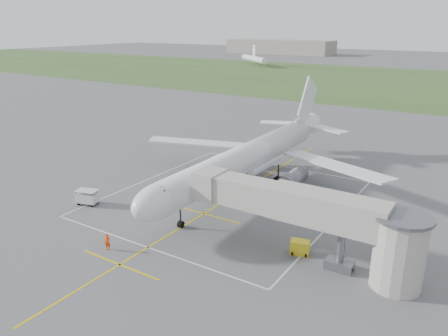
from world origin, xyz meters
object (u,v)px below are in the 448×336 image
Objects in this scene: airliner at (248,157)px; ramp_worker_wing at (187,173)px; ramp_worker_nose at (107,242)px; gpu_unit at (300,247)px; baggage_cart at (87,197)px; jet_bridge at (319,218)px.

airliner is 29.55× the size of ramp_worker_wing.
ramp_worker_nose is at bearing 135.29° from ramp_worker_wing.
gpu_unit is 0.71× the size of baggage_cart.
jet_bridge is 28.62m from ramp_worker_wing.
gpu_unit is at bearing 7.05° from ramp_worker_nose.
airliner reaches higher than gpu_unit.
jet_bridge is 30.18m from baggage_cart.
airliner reaches higher than ramp_worker_wing.
airliner is at bearing 118.87° from gpu_unit.
airliner is 21.47× the size of gpu_unit.
airliner is 21.22m from jet_bridge.
jet_bridge is (15.72, -14.25, 0.35)m from airliner.
gpu_unit is 19.46m from ramp_worker_nose.
baggage_cart is at bearing 124.52° from ramp_worker_nose.
baggage_cart is 1.93× the size of ramp_worker_wing.
airliner is at bearing 59.18° from ramp_worker_nose.
airliner is 23.77m from ramp_worker_nose.
ramp_worker_nose is (11.05, -6.97, -0.08)m from baggage_cart.
airliner is 21.88m from baggage_cart.
ramp_worker_wing is (-6.48, 21.85, -0.10)m from ramp_worker_nose.
gpu_unit is 1.38× the size of ramp_worker_wing.
ramp_worker_wing is at bearing 57.51° from baggage_cart.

